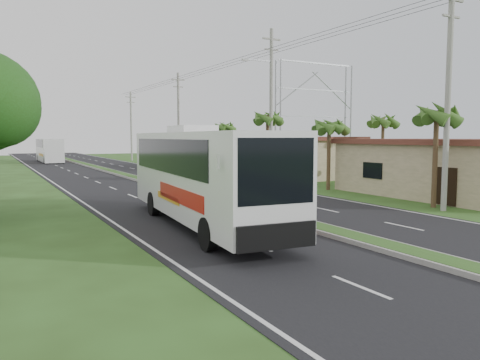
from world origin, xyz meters
TOP-DOWN VIEW (x-y plane):
  - ground at (0.00, 0.00)m, footprint 180.00×180.00m
  - road_asphalt at (0.00, 20.00)m, footprint 14.00×160.00m
  - median_strip at (0.00, 20.00)m, footprint 1.20×160.00m
  - lane_edge_left at (-6.70, 20.00)m, footprint 0.12×160.00m
  - lane_edge_right at (6.70, 20.00)m, footprint 0.12×160.00m
  - shop_near at (14.00, 6.00)m, footprint 8.60×12.60m
  - shop_mid at (14.00, 22.00)m, footprint 7.60×10.60m
  - shop_far at (14.00, 36.00)m, footprint 8.60×11.60m
  - palm_verge_a at (9.00, 3.00)m, footprint 2.40×2.40m
  - palm_verge_b at (9.40, 12.00)m, footprint 2.40×2.40m
  - palm_verge_c at (8.80, 19.00)m, footprint 2.40×2.40m
  - palm_verge_d at (9.30, 28.00)m, footprint 2.40×2.40m
  - palm_behind_shop at (17.50, 15.00)m, footprint 2.40×2.40m
  - utility_pole_a at (8.50, 2.00)m, footprint 1.60×0.28m
  - utility_pole_b at (8.47, 18.00)m, footprint 3.20×0.28m
  - utility_pole_c at (8.50, 38.00)m, footprint 1.60×0.28m
  - utility_pole_d at (8.50, 58.00)m, footprint 1.60×0.28m
  - billboard_lattice at (22.00, 30.00)m, footprint 10.18×1.18m
  - coach_bus_main at (-3.68, 4.06)m, footprint 3.73×12.96m
  - coach_bus_far at (-3.22, 59.13)m, footprint 2.57×11.56m
  - motorcyclist at (-1.97, 12.42)m, footprint 1.60×0.54m

SIDE VIEW (x-z plane):
  - ground at x=0.00m, z-range 0.00..0.00m
  - lane_edge_left at x=-6.70m, z-range 0.00..0.00m
  - lane_edge_right at x=6.70m, z-range 0.00..0.00m
  - road_asphalt at x=0.00m, z-range 0.00..0.02m
  - median_strip at x=0.00m, z-range 0.01..0.20m
  - motorcyclist at x=-1.97m, z-range -0.29..1.94m
  - shop_near at x=14.00m, z-range 0.02..3.54m
  - shop_mid at x=14.00m, z-range 0.02..3.69m
  - coach_bus_far at x=-3.22m, z-range 0.23..3.59m
  - shop_far at x=14.00m, z-range 0.02..3.84m
  - coach_bus_main at x=-3.68m, z-range 0.21..4.34m
  - palm_verge_b at x=9.40m, z-range 1.83..6.88m
  - palm_verge_d at x=9.30m, z-range 1.92..7.17m
  - palm_verge_a at x=9.00m, z-range 2.02..7.47m
  - palm_behind_shop at x=17.50m, z-range 2.11..7.76m
  - palm_verge_c at x=8.80m, z-range 2.20..8.05m
  - utility_pole_d at x=8.50m, z-range 0.17..10.67m
  - utility_pole_a at x=8.50m, z-range 0.17..11.17m
  - utility_pole_c at x=8.50m, z-range 0.17..11.17m
  - utility_pole_b at x=8.47m, z-range 0.26..12.26m
  - billboard_lattice at x=22.00m, z-range 0.79..12.86m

